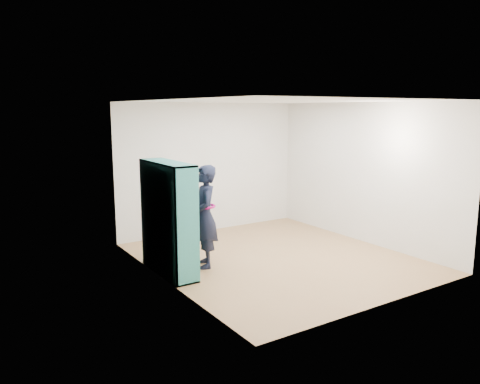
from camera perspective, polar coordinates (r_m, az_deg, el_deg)
floor at (r=7.97m, az=4.52°, el=-8.04°), size 4.50×4.50×0.00m
ceiling at (r=7.58m, az=4.79°, el=11.00°), size 4.50×4.50×0.00m
wall_left at (r=6.65m, az=-9.15°, el=-0.20°), size 0.02×4.50×2.60m
wall_right at (r=9.01m, az=14.79°, el=2.26°), size 0.02×4.50×2.60m
wall_back at (r=9.53m, az=-3.63°, el=2.98°), size 4.00×0.02×2.60m
wall_front at (r=6.07m, az=17.70°, el=-1.54°), size 4.00×0.02×2.60m
bookshelf at (r=7.11m, az=-8.89°, el=-3.40°), size 0.37×1.28×1.71m
person at (r=7.36m, az=-4.29°, el=-2.98°), size 0.59×0.70×1.62m
smartphone at (r=7.40m, az=-5.47°, el=-2.09°), size 0.03×0.10×0.12m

